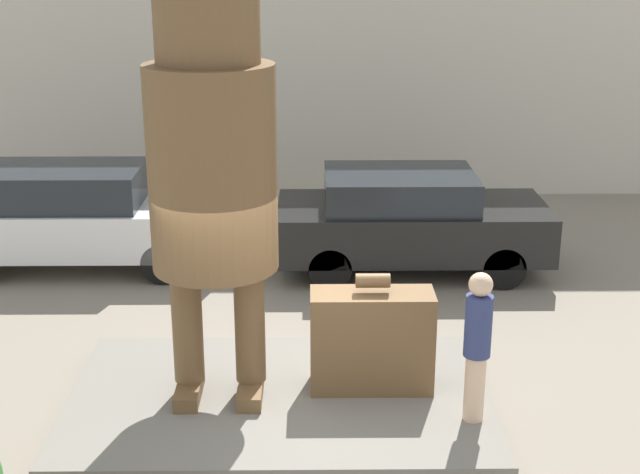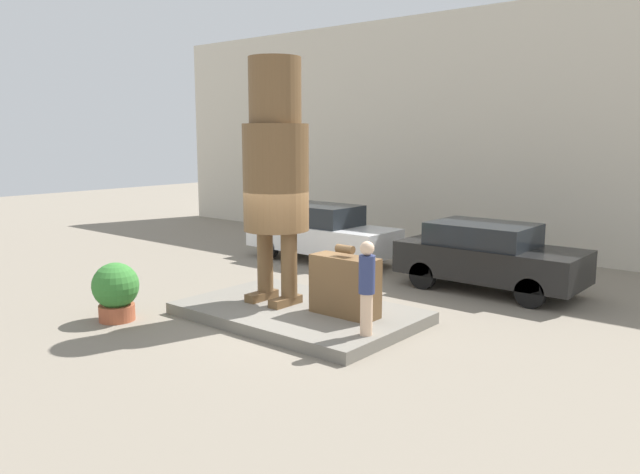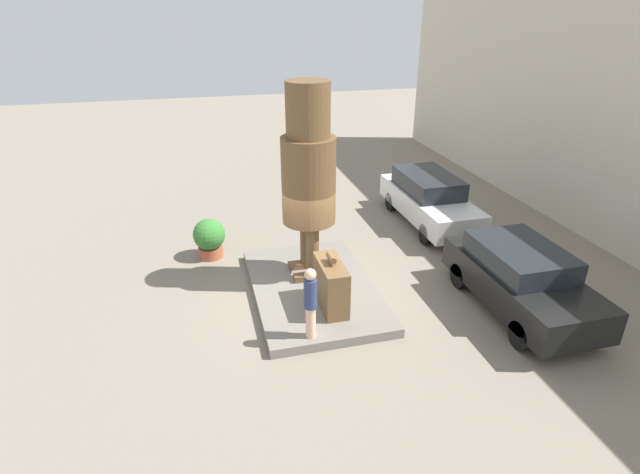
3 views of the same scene
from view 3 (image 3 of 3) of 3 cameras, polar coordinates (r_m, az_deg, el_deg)
name	(u,v)px [view 3 (image 3 of 3)]	position (r m, az deg, el deg)	size (l,w,h in m)	color
ground_plane	(313,293)	(12.71, -0.76, -6.42)	(60.00, 60.00, 0.00)	gray
pedestal	(313,289)	(12.65, -0.77, -5.97)	(4.63, 2.97, 0.23)	slate
statue_figure	(309,168)	(12.00, -1.32, 7.86)	(1.32, 1.32, 4.88)	brown
giant_suitcase	(331,285)	(11.48, 1.25, -5.48)	(1.35, 0.52, 1.35)	brown
tourist	(311,301)	(10.32, -1.09, -7.28)	(0.28, 0.28, 1.63)	beige
parked_car_white	(429,199)	(16.72, 12.35, 4.30)	(4.54, 1.70, 1.63)	silver
parked_car_black	(521,278)	(12.59, 21.98, -4.36)	(4.20, 1.86, 1.59)	black
planter_pot	(209,238)	(14.52, -12.52, -0.06)	(0.91, 0.91, 1.16)	#AD5638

